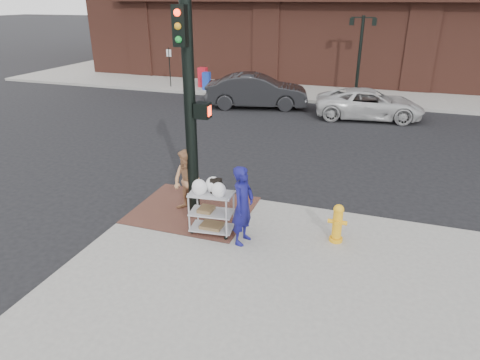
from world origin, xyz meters
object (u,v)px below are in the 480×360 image
at_px(woman_blue, 243,205).
at_px(fire_hydrant, 337,223).
at_px(minivan_white, 369,104).
at_px(pedestrian_tan, 188,182).
at_px(sedan_dark, 257,91).
at_px(lamp_post, 360,47).
at_px(utility_cart, 211,209).
at_px(traffic_signal_pole, 190,104).

distance_m(woman_blue, fire_hydrant, 2.04).
height_order(woman_blue, minivan_white, woman_blue).
xyz_separation_m(pedestrian_tan, sedan_dark, (-1.76, 11.49, -0.14)).
distance_m(lamp_post, utility_cart, 16.15).
bearing_deg(minivan_white, lamp_post, 4.65).
bearing_deg(sedan_dark, minivan_white, -107.86).
relative_size(woman_blue, minivan_white, 0.37).
bearing_deg(fire_hydrant, minivan_white, 90.07).
bearing_deg(traffic_signal_pole, minivan_white, 73.06).
distance_m(pedestrian_tan, fire_hydrant, 3.58).
xyz_separation_m(minivan_white, utility_cart, (-2.64, -11.83, 0.09)).
bearing_deg(pedestrian_tan, sedan_dark, 118.83).
bearing_deg(minivan_white, sedan_dark, 78.28).
height_order(traffic_signal_pole, pedestrian_tan, traffic_signal_pole).
bearing_deg(fire_hydrant, traffic_signal_pole, 176.56).
distance_m(woman_blue, minivan_white, 12.13).
bearing_deg(minivan_white, pedestrian_tan, 154.61).
relative_size(woman_blue, sedan_dark, 0.35).
bearing_deg(minivan_white, traffic_signal_pole, 155.33).
xyz_separation_m(minivan_white, fire_hydrant, (0.01, -11.31, -0.05)).
height_order(sedan_dark, fire_hydrant, sedan_dark).
xyz_separation_m(woman_blue, utility_cart, (-0.78, 0.15, -0.27)).
bearing_deg(sedan_dark, traffic_signal_pole, 175.63).
distance_m(lamp_post, sedan_dark, 6.06).
relative_size(lamp_post, woman_blue, 2.33).
bearing_deg(lamp_post, traffic_signal_pole, -99.24).
relative_size(sedan_dark, fire_hydrant, 5.63).
relative_size(lamp_post, minivan_white, 0.86).
bearing_deg(utility_cart, pedestrian_tan, 141.72).
height_order(pedestrian_tan, sedan_dark, pedestrian_tan).
height_order(lamp_post, minivan_white, lamp_post).
bearing_deg(traffic_signal_pole, sedan_dark, 99.50).
bearing_deg(woman_blue, utility_cart, 87.87).
relative_size(traffic_signal_pole, fire_hydrant, 5.78).
relative_size(pedestrian_tan, utility_cart, 1.23).
bearing_deg(sedan_dark, pedestrian_tan, 174.85).
relative_size(lamp_post, utility_cart, 3.09).
xyz_separation_m(traffic_signal_pole, minivan_white, (3.38, 11.10, -2.19)).
bearing_deg(pedestrian_tan, utility_cart, -18.18).
distance_m(sedan_dark, fire_hydrant, 12.83).
bearing_deg(utility_cart, woman_blue, -11.01).
distance_m(traffic_signal_pole, utility_cart, 2.34).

